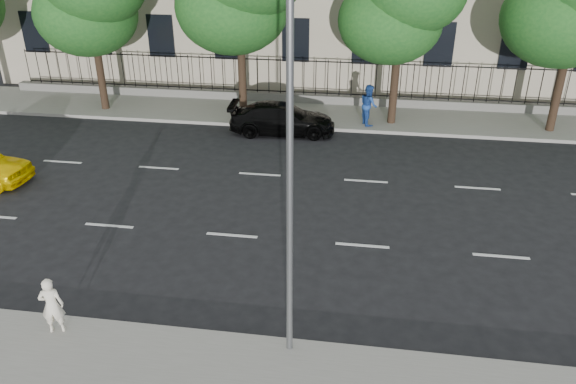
{
  "coord_description": "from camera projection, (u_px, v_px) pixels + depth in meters",
  "views": [
    {
      "loc": [
        3.9,
        -11.92,
        9.0
      ],
      "look_at": [
        1.68,
        3.0,
        1.37
      ],
      "focal_mm": 35.0,
      "sensor_mm": 36.0,
      "label": 1
    }
  ],
  "objects": [
    {
      "name": "woman_near",
      "position": [
        52.0,
        305.0,
        12.85
      ],
      "size": [
        0.61,
        0.5,
        1.46
      ],
      "primitive_type": "imported",
      "rotation": [
        0.0,
        0.0,
        3.45
      ],
      "color": "white",
      "rests_on": "near_sidewalk"
    },
    {
      "name": "far_sidewalk",
      "position": [
        287.0,
        113.0,
        27.42
      ],
      "size": [
        60.0,
        4.0,
        0.15
      ],
      "primitive_type": "cube",
      "color": "gray",
      "rests_on": "ground"
    },
    {
      "name": "street_light",
      "position": [
        294.0,
        131.0,
        10.88
      ],
      "size": [
        0.25,
        3.32,
        8.05
      ],
      "color": "slate",
      "rests_on": "near_sidewalk"
    },
    {
      "name": "black_sedan",
      "position": [
        282.0,
        118.0,
        24.92
      ],
      "size": [
        4.78,
        2.16,
        1.36
      ],
      "primitive_type": "imported",
      "rotation": [
        0.0,
        0.0,
        1.63
      ],
      "color": "black",
      "rests_on": "ground"
    },
    {
      "name": "pedestrian_far",
      "position": [
        369.0,
        105.0,
        25.38
      ],
      "size": [
        0.99,
        1.1,
        1.85
      ],
      "primitive_type": "imported",
      "rotation": [
        0.0,
        0.0,
        1.96
      ],
      "color": "#204597",
      "rests_on": "far_sidewalk"
    },
    {
      "name": "lane_markings",
      "position": [
        247.0,
        202.0,
        19.28
      ],
      "size": [
        49.6,
        4.62,
        0.01
      ],
      "primitive_type": null,
      "color": "silver",
      "rests_on": "ground"
    },
    {
      "name": "ground",
      "position": [
        210.0,
        283.0,
        15.09
      ],
      "size": [
        120.0,
        120.0,
        0.0
      ],
      "primitive_type": "plane",
      "color": "black",
      "rests_on": "ground"
    },
    {
      "name": "iron_fence",
      "position": [
        292.0,
        92.0,
        28.66
      ],
      "size": [
        30.0,
        0.5,
        2.2
      ],
      "color": "slate",
      "rests_on": "far_sidewalk"
    }
  ]
}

